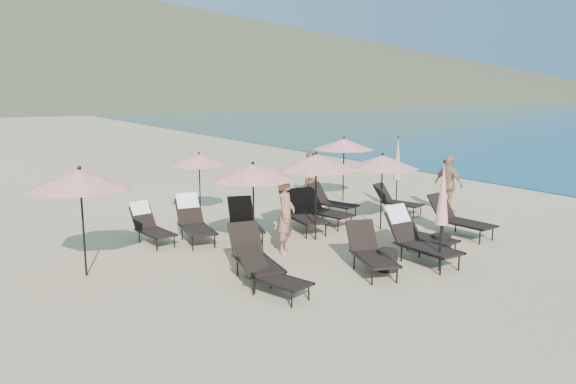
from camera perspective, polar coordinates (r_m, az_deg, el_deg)
ground at (r=13.61m, az=12.59°, el=-6.31°), size 800.00×800.00×0.00m
volcanic_headland at (r=322.83m, az=-18.47°, el=14.03°), size 690.00×690.00×55.00m
lounger_0 at (r=11.65m, az=-3.46°, el=-6.48°), size 1.00×1.89×1.03m
lounger_1 at (r=10.75m, az=-1.73°, el=-8.30°), size 1.00×1.65×0.89m
lounger_2 at (r=12.15m, az=8.36°, el=-5.96°), size 1.18×1.83×0.98m
lounger_3 at (r=13.04m, az=12.95°, el=-4.48°), size 0.73×1.92×1.19m
lounger_4 at (r=13.98m, az=13.50°, el=-4.08°), size 0.89×1.68×0.92m
lounger_5 at (r=15.59m, az=16.95°, el=-2.52°), size 0.86×1.87×1.04m
lounger_6 at (r=14.69m, az=-13.86°, el=-3.23°), size 0.77×1.64×0.98m
lounger_7 at (r=14.65m, az=-9.56°, el=-2.81°), size 0.92×1.89×1.13m
lounger_8 at (r=15.48m, az=1.42°, el=-2.13°), size 0.94×1.91×1.06m
lounger_9 at (r=16.15m, az=3.59°, el=-1.69°), size 0.98×1.85×1.01m
lounger_10 at (r=17.50m, az=4.36°, el=-0.87°), size 1.06×1.73×0.93m
lounger_11 at (r=17.93m, az=10.93°, el=-0.81°), size 1.05×1.66×0.90m
lounger_12 at (r=14.65m, az=-4.40°, el=-2.98°), size 1.14×1.86×1.01m
umbrella_open_0 at (r=13.21m, az=-3.57°, el=2.03°), size 2.04×2.04×2.19m
umbrella_open_1 at (r=14.24m, az=2.88°, el=3.05°), size 2.14×2.14×2.30m
umbrella_open_2 at (r=15.60m, az=9.57°, el=3.05°), size 1.99×1.99×2.14m
umbrella_open_3 at (r=17.05m, az=-9.03°, el=3.27°), size 1.86×1.86×2.00m
umbrella_open_4 at (r=19.42m, az=5.70°, el=4.86°), size 2.08×2.08×2.24m
umbrella_open_5 at (r=12.19m, az=-20.38°, el=1.24°), size 2.16×2.16×2.33m
umbrella_closed_0 at (r=12.25m, az=15.45°, el=-0.25°), size 0.28×0.28×2.41m
umbrella_closed_1 at (r=18.05m, az=11.08°, el=3.29°), size 0.28×0.28×2.40m
side_table_0 at (r=12.35m, az=10.07°, el=-6.83°), size 0.42×0.42×0.47m
side_table_1 at (r=13.91m, az=15.33°, el=-5.10°), size 0.45×0.45×0.46m
beachgoer_a at (r=13.34m, az=-0.24°, el=-2.37°), size 0.78×0.77×1.81m
beachgoer_b at (r=20.10m, az=2.38°, el=1.77°), size 1.01×1.01×1.65m
beachgoer_c at (r=18.29m, az=16.00°, el=0.75°), size 0.46×1.07×1.82m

